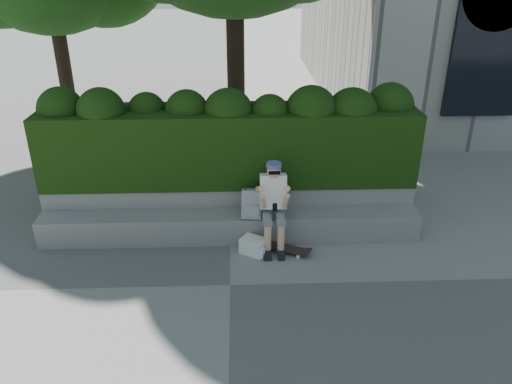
{
  "coord_description": "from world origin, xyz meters",
  "views": [
    {
      "loc": [
        0.14,
        -5.71,
        4.13
      ],
      "look_at": [
        0.4,
        1.0,
        0.95
      ],
      "focal_mm": 35.0,
      "sensor_mm": 36.0,
      "label": 1
    }
  ],
  "objects_px": {
    "backpack_plaid": "(252,204)",
    "backpack_ground": "(254,246)",
    "person": "(273,202)",
    "skateboard": "(283,248)"
  },
  "relations": [
    {
      "from": "person",
      "to": "backpack_plaid",
      "type": "distance_m",
      "value": 0.34
    },
    {
      "from": "person",
      "to": "skateboard",
      "type": "bearing_deg",
      "value": -58.53
    },
    {
      "from": "skateboard",
      "to": "backpack_plaid",
      "type": "height_order",
      "value": "backpack_plaid"
    },
    {
      "from": "person",
      "to": "backpack_plaid",
      "type": "bearing_deg",
      "value": 165.91
    },
    {
      "from": "backpack_ground",
      "to": "skateboard",
      "type": "bearing_deg",
      "value": 34.73
    },
    {
      "from": "backpack_plaid",
      "to": "person",
      "type": "bearing_deg",
      "value": -6.09
    },
    {
      "from": "skateboard",
      "to": "person",
      "type": "bearing_deg",
      "value": 146.47
    },
    {
      "from": "backpack_plaid",
      "to": "backpack_ground",
      "type": "xyz_separation_m",
      "value": [
        0.02,
        -0.33,
        -0.55
      ]
    },
    {
      "from": "backpack_ground",
      "to": "backpack_plaid",
      "type": "bearing_deg",
      "value": 125.86
    },
    {
      "from": "backpack_plaid",
      "to": "backpack_ground",
      "type": "relative_size",
      "value": 1.18
    }
  ]
}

